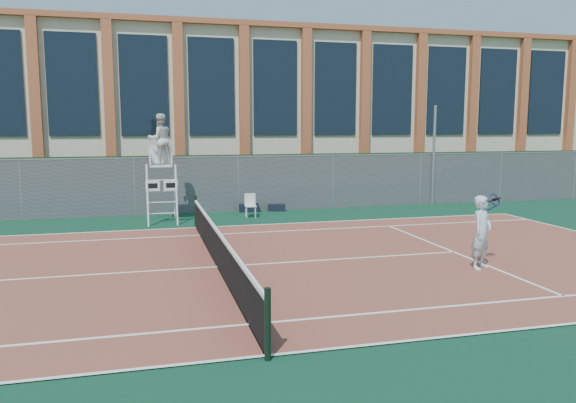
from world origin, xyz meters
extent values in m
plane|color=#233814|center=(0.00, 0.00, 0.00)|extent=(120.00, 120.00, 0.00)
cube|color=#0D3A28|center=(0.00, 1.00, 0.01)|extent=(36.00, 20.00, 0.01)
cube|color=brown|center=(0.00, 0.00, 0.02)|extent=(23.77, 10.97, 0.02)
cylinder|color=black|center=(0.00, -5.60, 0.55)|extent=(0.10, 0.10, 1.10)
cylinder|color=black|center=(0.00, 5.60, 0.55)|extent=(0.10, 0.10, 1.10)
cube|color=black|center=(0.00, 0.00, 0.46)|extent=(0.03, 11.00, 0.86)
cube|color=white|center=(0.00, 0.00, 0.92)|extent=(0.06, 11.20, 0.07)
cube|color=black|center=(0.00, 10.00, 1.10)|extent=(40.00, 1.40, 2.20)
cube|color=beige|center=(0.00, 18.00, 4.00)|extent=(44.00, 10.00, 8.00)
cube|color=#A3512F|center=(0.00, 18.00, 8.10)|extent=(45.00, 10.60, 0.25)
cylinder|color=#9EA0A5|center=(10.55, 8.70, 2.15)|extent=(0.12, 0.12, 4.30)
cylinder|color=white|center=(-1.55, 6.46, 1.02)|extent=(0.06, 0.59, 2.13)
cylinder|color=white|center=(-0.57, 6.46, 1.02)|extent=(0.06, 0.59, 2.13)
cylinder|color=white|center=(-1.55, 7.54, 1.02)|extent=(0.06, 0.59, 2.13)
cylinder|color=white|center=(-0.57, 7.54, 1.02)|extent=(0.06, 0.59, 2.13)
cube|color=white|center=(-1.06, 7.00, 2.02)|extent=(0.76, 0.65, 0.06)
cube|color=white|center=(-1.06, 7.30, 2.40)|extent=(0.76, 0.05, 0.65)
cube|color=white|center=(-1.37, 6.56, 1.37)|extent=(0.48, 0.03, 0.37)
cube|color=white|center=(-0.76, 6.56, 1.37)|extent=(0.48, 0.03, 0.37)
imported|color=silver|center=(-1.06, 7.05, 2.95)|extent=(1.03, 0.91, 1.80)
cube|color=silver|center=(2.19, 7.23, 0.44)|extent=(0.44, 0.44, 0.04)
cube|color=silver|center=(2.20, 7.42, 0.68)|extent=(0.41, 0.07, 0.44)
cylinder|color=silver|center=(2.01, 7.08, 0.22)|extent=(0.03, 0.03, 0.41)
cylinder|color=silver|center=(2.35, 7.06, 0.22)|extent=(0.03, 0.03, 0.41)
cylinder|color=silver|center=(2.04, 7.41, 0.22)|extent=(0.03, 0.03, 0.41)
cylinder|color=silver|center=(2.37, 7.39, 0.22)|extent=(0.03, 0.03, 0.41)
cube|color=black|center=(2.38, 8.60, 0.18)|extent=(0.81, 0.39, 0.33)
cube|color=black|center=(3.51, 8.55, 0.15)|extent=(0.74, 0.48, 0.27)
imported|color=silver|center=(6.07, -1.74, 0.91)|extent=(0.77, 0.69, 1.76)
torus|color=navy|center=(6.54, -1.51, 1.65)|extent=(0.38, 0.30, 0.30)
sphere|color=#CCE533|center=(6.64, -1.33, 1.60)|extent=(0.07, 0.07, 0.07)
camera|label=1|loc=(-1.68, -13.26, 3.41)|focal=35.00mm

